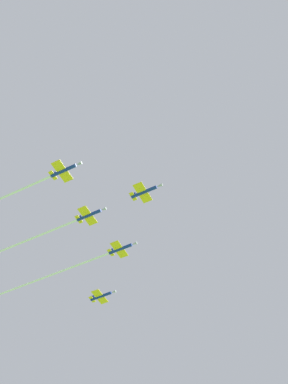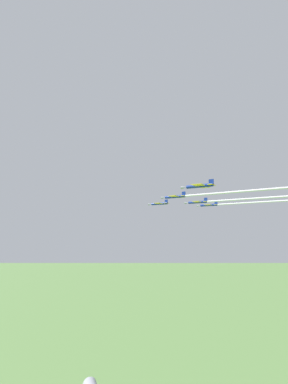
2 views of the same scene
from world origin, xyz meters
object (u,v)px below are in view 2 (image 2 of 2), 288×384
object	(u,v)px
jet_starboard_inner	(254,203)
jet_port_outer	(258,198)
jet_lead	(159,204)
jet_starboard_outer	(199,186)
jet_port_inner	(238,192)

from	to	relation	value
jet_starboard_inner	jet_port_outer	world-z (taller)	jet_starboard_inner
jet_lead	jet_starboard_outer	size ratio (longest dim) A/B	1.00
jet_lead	jet_starboard_inner	xyz separation A→B (m)	(-10.56, -42.41, -0.21)
jet_starboard_inner	jet_port_outer	size ratio (longest dim) A/B	0.90
jet_port_inner	jet_starboard_outer	bearing A→B (deg)	159.52
jet_starboard_outer	jet_lead	bearing A→B (deg)	45.00
jet_port_inner	jet_starboard_outer	size ratio (longest dim) A/B	6.04
jet_starboard_inner	jet_port_inner	bearing A→B (deg)	-175.55
jet_port_inner	jet_starboard_inner	xyz separation A→B (m)	(29.95, -20.05, -0.41)
jet_port_outer	jet_starboard_outer	xyz separation A→B (m)	(-22.37, 29.67, 0.82)
jet_port_inner	jet_starboard_inner	size ratio (longest dim) A/B	1.09
jet_port_outer	jet_port_inner	bearing A→B (deg)	171.33
jet_port_inner	jet_port_outer	bearing A→B (deg)	-8.67
jet_port_inner	jet_port_outer	world-z (taller)	jet_port_inner
jet_port_inner	jet_port_outer	size ratio (longest dim) A/B	0.97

